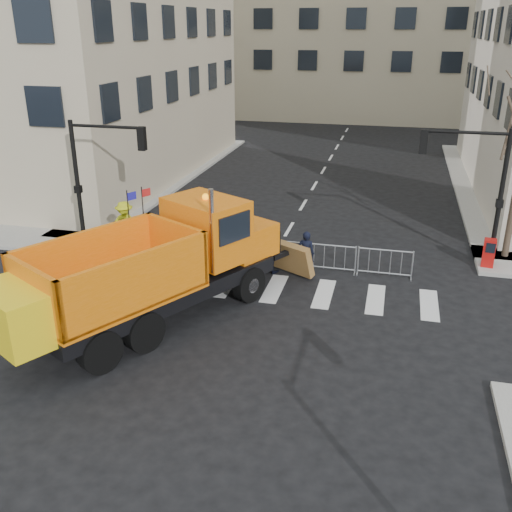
% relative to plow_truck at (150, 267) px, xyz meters
% --- Properties ---
extents(ground, '(120.00, 120.00, 0.00)m').
position_rel_plow_truck_xyz_m(ground, '(2.53, -2.12, -1.91)').
color(ground, black).
rests_on(ground, ground).
extents(sidewalk_back, '(64.00, 5.00, 0.15)m').
position_rel_plow_truck_xyz_m(sidewalk_back, '(2.53, 6.38, -1.84)').
color(sidewalk_back, gray).
rests_on(sidewalk_back, ground).
extents(traffic_light_left, '(0.18, 0.18, 5.40)m').
position_rel_plow_truck_xyz_m(traffic_light_left, '(-5.47, 5.38, 0.79)').
color(traffic_light_left, black).
rests_on(traffic_light_left, ground).
extents(traffic_light_right, '(0.18, 0.18, 5.40)m').
position_rel_plow_truck_xyz_m(traffic_light_right, '(11.03, 7.38, 0.79)').
color(traffic_light_right, black).
rests_on(traffic_light_right, ground).
extents(crowd_barriers, '(12.60, 0.60, 1.10)m').
position_rel_plow_truck_xyz_m(crowd_barriers, '(1.78, 5.48, -1.36)').
color(crowd_barriers, '#9EA0A5').
rests_on(crowd_barriers, ground).
extents(plow_truck, '(7.92, 11.15, 4.31)m').
position_rel_plow_truck_xyz_m(plow_truck, '(0.00, 0.00, 0.00)').
color(plow_truck, black).
rests_on(plow_truck, ground).
extents(cop_a, '(0.67, 0.46, 1.76)m').
position_rel_plow_truck_xyz_m(cop_a, '(4.11, 4.88, -1.04)').
color(cop_a, black).
rests_on(cop_a, ground).
extents(cop_b, '(1.10, 0.92, 2.05)m').
position_rel_plow_truck_xyz_m(cop_b, '(2.61, 4.88, -0.89)').
color(cop_b, black).
rests_on(cop_b, ground).
extents(cop_c, '(0.86, 1.06, 1.69)m').
position_rel_plow_truck_xyz_m(cop_c, '(2.14, 3.79, -1.07)').
color(cop_c, black).
rests_on(cop_c, ground).
extents(worker, '(1.46, 1.38, 1.99)m').
position_rel_plow_truck_xyz_m(worker, '(-3.62, 5.60, -0.77)').
color(worker, '#B6BA15').
rests_on(worker, sidewalk_back).
extents(newspaper_box, '(0.50, 0.46, 1.10)m').
position_rel_plow_truck_xyz_m(newspaper_box, '(10.89, 7.07, -1.21)').
color(newspaper_box, '#AA0F0D').
rests_on(newspaper_box, sidewalk_back).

